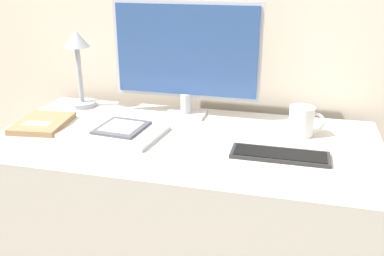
% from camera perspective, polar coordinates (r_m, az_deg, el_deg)
% --- Properties ---
extents(desk, '(1.33, 0.67, 0.73)m').
position_cam_1_polar(desk, '(1.66, -0.94, -13.01)').
color(desk, beige).
rests_on(desk, ground_plane).
extents(monitor, '(0.58, 0.11, 0.44)m').
position_cam_1_polar(monitor, '(1.65, -0.82, 9.75)').
color(monitor, '#B7B7BC').
rests_on(monitor, desk).
extents(keyboard, '(0.31, 0.10, 0.01)m').
position_cam_1_polar(keyboard, '(1.38, 11.63, -3.52)').
color(keyboard, '#282828').
rests_on(keyboard, desk).
extents(laptop, '(0.36, 0.27, 0.02)m').
position_cam_1_polar(laptop, '(1.55, -10.29, -0.50)').
color(laptop, '#BCBCC1').
rests_on(laptop, desk).
extents(ereader, '(0.17, 0.19, 0.01)m').
position_cam_1_polar(ereader, '(1.55, -9.37, 0.08)').
color(ereader, '#4C4C51').
rests_on(ereader, laptop).
extents(desk_lamp, '(0.12, 0.12, 0.32)m').
position_cam_1_polar(desk_lamp, '(1.83, -14.96, 8.96)').
color(desk_lamp, '#999EA8').
rests_on(desk_lamp, desk).
extents(notebook, '(0.20, 0.24, 0.02)m').
position_cam_1_polar(notebook, '(1.69, -19.31, 0.61)').
color(notebook, '#93704C').
rests_on(notebook, desk).
extents(coffee_mug, '(0.13, 0.09, 0.10)m').
position_cam_1_polar(coffee_mug, '(1.55, 14.47, 0.90)').
color(coffee_mug, white).
rests_on(coffee_mug, desk).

